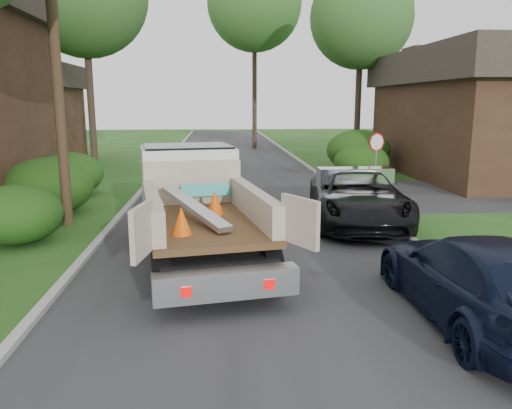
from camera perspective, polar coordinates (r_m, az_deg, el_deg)
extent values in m
plane|color=#254714|center=(10.69, 1.05, -8.11)|extent=(120.00, 120.00, 0.00)
cube|color=#28282B|center=(20.37, -1.61, 1.39)|extent=(8.00, 90.00, 0.02)
cube|color=#9E9E99|center=(20.57, -13.10, 1.35)|extent=(0.20, 90.00, 0.12)
cube|color=#9E9E99|center=(20.96, 9.66, 1.67)|extent=(0.20, 90.00, 0.12)
cylinder|color=slate|center=(20.17, 13.47, 3.83)|extent=(0.06, 0.06, 2.00)
cylinder|color=#B20A0A|center=(20.05, 13.62, 6.95)|extent=(0.71, 0.32, 0.76)
cylinder|color=#382619|center=(15.76, -21.98, 15.85)|extent=(0.30, 0.30, 10.00)
cube|color=#372116|center=(34.42, -26.04, 8.15)|extent=(7.00, 7.00, 4.50)
cube|color=#332B26|center=(34.43, -26.48, 13.04)|extent=(7.56, 7.56, 1.40)
cube|color=#332B26|center=(34.47, -26.59, 14.20)|extent=(1.05, 7.56, 0.20)
cube|color=#372116|center=(27.82, 25.98, 7.62)|extent=(9.00, 12.00, 4.50)
cube|color=#332B26|center=(27.84, 26.55, 13.88)|extent=(9.72, 12.96, 1.60)
cube|color=#332B26|center=(27.90, 26.70, 15.51)|extent=(9.72, 1.80, 0.20)
ellipsoid|color=#183B0D|center=(14.32, -25.74, -1.02)|extent=(2.34, 2.34, 1.53)
ellipsoid|color=#183B0D|center=(17.63, -22.65, 1.97)|extent=(2.86, 2.86, 1.87)
ellipsoid|color=#183B0D|center=(21.04, -20.50, 3.31)|extent=(2.60, 2.60, 1.70)
ellipsoid|color=#183B0D|center=(24.15, 11.94, 4.77)|extent=(2.60, 2.60, 1.70)
ellipsoid|color=#183B0D|center=(27.19, 11.62, 6.06)|extent=(3.38, 3.38, 2.21)
cylinder|color=#2D2119|center=(27.82, -18.46, 12.83)|extent=(0.36, 0.36, 9.00)
cylinder|color=#2D2119|center=(31.20, 11.62, 12.52)|extent=(0.36, 0.36, 8.50)
sphere|color=#276124|center=(31.58, 11.95, 20.25)|extent=(6.00, 6.00, 6.00)
cylinder|color=#2D2119|center=(40.18, -0.17, 14.26)|extent=(0.36, 0.36, 11.00)
sphere|color=#276124|center=(40.81, -0.17, 22.00)|extent=(7.20, 7.20, 7.20)
cylinder|color=black|center=(13.25, -11.89, -2.29)|extent=(0.49, 1.01, 0.97)
cylinder|color=black|center=(13.48, -3.17, -1.82)|extent=(0.49, 1.01, 0.97)
cylinder|color=black|center=(9.32, -10.73, -8.16)|extent=(0.49, 1.01, 0.97)
cylinder|color=black|center=(9.64, 1.60, -7.28)|extent=(0.49, 1.01, 0.97)
cube|color=black|center=(11.41, -6.34, -3.39)|extent=(3.20, 6.53, 0.26)
cube|color=silver|center=(13.43, -7.79, 2.96)|extent=(2.67, 2.32, 1.67)
cube|color=black|center=(13.35, -7.86, 5.48)|extent=(2.48, 2.13, 0.59)
cube|color=#472D19|center=(10.59, -5.81, -2.28)|extent=(3.00, 4.23, 0.13)
cube|color=beige|center=(12.36, -7.21, 2.49)|extent=(2.35, 0.51, 1.08)
cube|color=beige|center=(10.41, -11.73, -0.57)|extent=(0.89, 3.66, 0.65)
cube|color=beige|center=(10.71, -0.14, 0.01)|extent=(0.89, 3.66, 0.65)
cube|color=silver|center=(8.54, -3.39, -9.06)|extent=(2.51, 0.80, 0.49)
cube|color=#B20505|center=(8.27, -7.97, -9.87)|extent=(0.18, 0.07, 0.17)
cube|color=#B20505|center=(8.52, 1.55, -9.11)|extent=(0.18, 0.07, 0.17)
cube|color=beige|center=(8.28, -12.89, -2.98)|extent=(0.26, 0.97, 0.86)
cube|color=beige|center=(8.75, 5.03, -1.95)|extent=(0.56, 0.88, 0.86)
cube|color=silver|center=(10.58, -7.09, -0.28)|extent=(1.59, 2.62, 0.50)
cone|color=#F2590A|center=(9.50, -8.51, -1.87)|extent=(0.45, 0.45, 0.54)
cone|color=#F2590A|center=(11.19, -4.70, 0.25)|extent=(0.45, 0.45, 0.54)
cube|color=#148C84|center=(12.16, -5.77, 1.65)|extent=(1.19, 0.31, 0.30)
imported|color=black|center=(15.38, 11.55, 0.85)|extent=(3.46, 6.10, 1.61)
imported|color=black|center=(9.12, 24.17, -7.78)|extent=(2.10, 5.09, 1.47)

